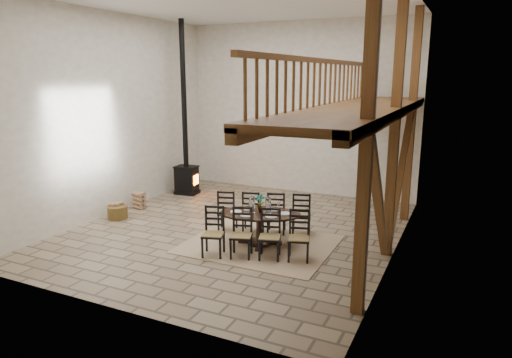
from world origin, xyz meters
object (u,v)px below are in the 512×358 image
at_px(dining_table, 260,228).
at_px(log_basket, 118,212).
at_px(log_stack, 139,200).
at_px(wood_stove, 186,157).

xyz_separation_m(dining_table, log_basket, (-3.94, 0.09, -0.18)).
distance_m(log_basket, log_stack, 0.91).
xyz_separation_m(log_basket, log_stack, (-0.07, 0.90, 0.05)).
bearing_deg(dining_table, wood_stove, 124.78).
height_order(dining_table, log_basket, dining_table).
bearing_deg(dining_table, log_basket, 160.92).
relative_size(wood_stove, log_basket, 10.22).
distance_m(dining_table, log_stack, 4.13).
bearing_deg(log_basket, log_stack, 94.20).
height_order(log_basket, log_stack, log_stack).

